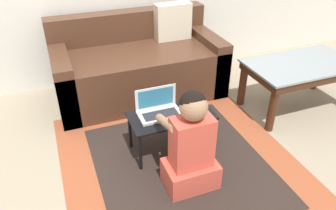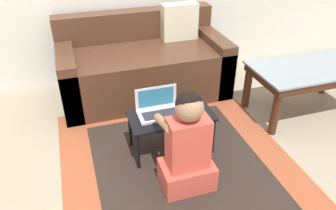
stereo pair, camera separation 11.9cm
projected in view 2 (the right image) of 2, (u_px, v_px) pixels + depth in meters
ground_plane at (170, 153)px, 2.59m from camera, size 16.00×16.00×0.00m
area_rug at (179, 165)px, 2.46m from camera, size 1.71×1.89×0.01m
couch at (144, 65)px, 3.27m from camera, size 1.61×0.82×0.84m
coffee_table at (307, 74)px, 2.90m from camera, size 1.00×0.57×0.46m
laptop_desk at (171, 119)px, 2.47m from camera, size 0.64×0.32×0.33m
laptop at (159, 110)px, 2.44m from camera, size 0.32×0.19×0.20m
computer_mouse at (190, 109)px, 2.48m from camera, size 0.06×0.11×0.04m
person_seated at (188, 147)px, 2.12m from camera, size 0.36×0.41×0.75m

